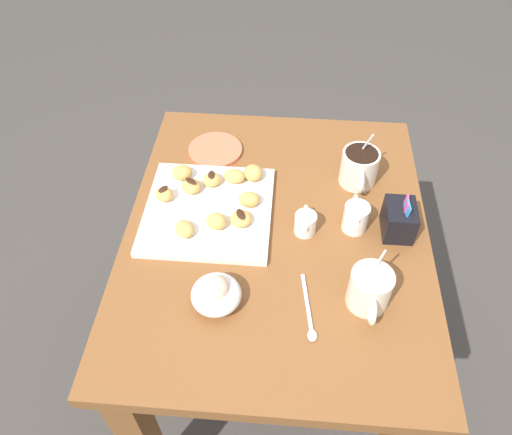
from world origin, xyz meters
name	(u,v)px	position (x,y,z in m)	size (l,w,h in m)	color
ground_plane	(270,368)	(0.00, 0.00, 0.00)	(8.00, 8.00, 0.00)	#423D38
dining_table	(275,268)	(0.00, 0.00, 0.59)	(0.90, 0.73, 0.75)	brown
pastry_plate_square	(208,210)	(-0.04, -0.17, 0.76)	(0.31, 0.31, 0.02)	white
coffee_mug_cream_left	(359,167)	(-0.18, 0.20, 0.80)	(0.14, 0.10, 0.15)	silver
coffee_mug_cream_right	(370,289)	(0.19, 0.20, 0.80)	(0.13, 0.09, 0.14)	silver
cream_pitcher_white	(356,216)	(-0.02, 0.18, 0.79)	(0.10, 0.06, 0.07)	white
sugar_caddy	(399,220)	(-0.02, 0.29, 0.79)	(0.09, 0.07, 0.11)	black
ice_cream_bowl	(216,293)	(0.21, -0.12, 0.79)	(0.11, 0.11, 0.08)	white
chocolate_sauce_pitcher	(305,223)	(0.00, 0.07, 0.78)	(0.09, 0.05, 0.06)	white
saucer_coral_left	(215,150)	(-0.27, -0.19, 0.76)	(0.15, 0.15, 0.01)	#E5704C
loose_spoon_near_saucer	(309,315)	(0.23, 0.08, 0.76)	(0.16, 0.04, 0.01)	silver
beignet_0	(249,199)	(-0.06, -0.07, 0.79)	(0.05, 0.04, 0.03)	#DBA351
beignet_1	(182,172)	(-0.15, -0.25, 0.79)	(0.05, 0.05, 0.03)	#DBA351
beignet_2	(234,176)	(-0.14, -0.12, 0.79)	(0.06, 0.04, 0.03)	#DBA351
beignet_3	(185,229)	(0.04, -0.21, 0.78)	(0.04, 0.05, 0.03)	#DBA351
beignet_4	(216,221)	(0.02, -0.14, 0.79)	(0.04, 0.05, 0.04)	#DBA351
beignet_5	(212,180)	(-0.13, -0.17, 0.78)	(0.04, 0.05, 0.03)	#DBA351
chocolate_drizzle_5	(211,175)	(-0.13, -0.17, 0.80)	(0.03, 0.02, 0.01)	#381E11
beignet_6	(241,218)	(0.00, -0.09, 0.78)	(0.05, 0.05, 0.03)	#DBA351
chocolate_drizzle_6	(241,214)	(0.00, -0.09, 0.80)	(0.04, 0.02, 0.01)	#381E11
beignet_7	(191,186)	(-0.10, -0.22, 0.79)	(0.05, 0.05, 0.03)	#DBA351
chocolate_drizzle_7	(191,181)	(-0.10, -0.22, 0.80)	(0.03, 0.02, 0.01)	#381E11
beignet_8	(164,194)	(-0.06, -0.28, 0.79)	(0.04, 0.05, 0.03)	#DBA351
chocolate_drizzle_8	(163,189)	(-0.06, -0.28, 0.80)	(0.03, 0.02, 0.01)	#381E11
beignet_9	(253,173)	(-0.16, -0.07, 0.79)	(0.05, 0.05, 0.04)	#DBA351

